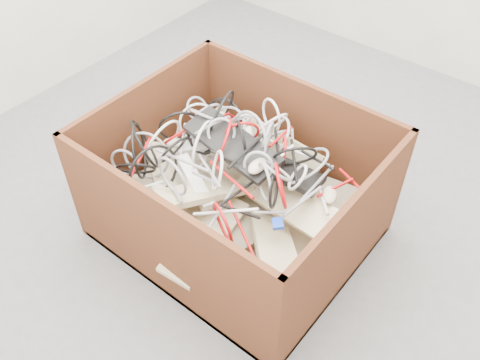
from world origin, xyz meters
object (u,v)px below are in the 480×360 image
Objects in this scene: cardboard_box at (235,206)px; power_strip_right at (194,182)px; power_strip_left at (216,142)px; vga_plug at (278,224)px.

power_strip_right is at bearing -128.81° from cardboard_box.
cardboard_box is 0.28m from power_strip_left.
cardboard_box is at bearing -155.00° from vga_plug.
vga_plug is at bearing -20.79° from cardboard_box.
cardboard_box is 0.38m from vga_plug.
cardboard_box is 23.55× the size of vga_plug.
power_strip_left is at bearing 153.50° from cardboard_box.
vga_plug is (0.40, 0.01, 0.02)m from power_strip_right.
power_strip_right reaches higher than vga_plug.
power_strip_right is at bearing -111.82° from power_strip_left.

